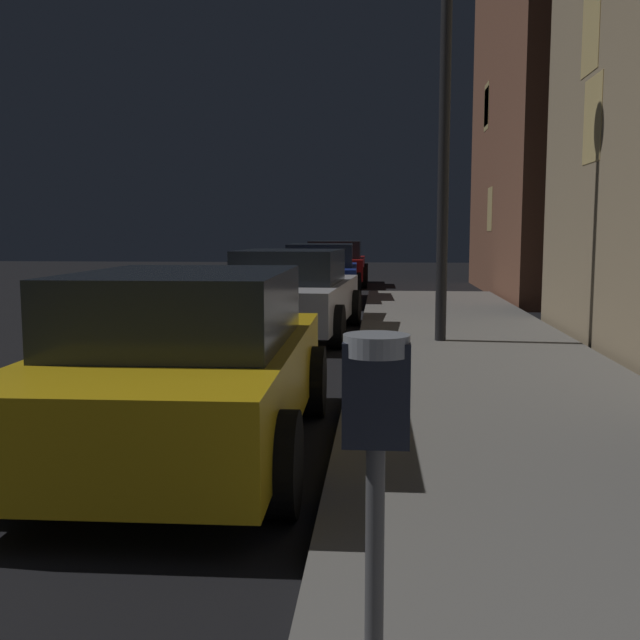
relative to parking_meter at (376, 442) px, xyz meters
The scene contains 6 objects.
parking_meter is the anchor object (origin of this frame).
car_yellow_cab 3.82m from the parking_meter, 113.03° to the left, with size 2.03×4.08×1.43m.
car_silver 10.34m from the parking_meter, 98.29° to the left, with size 2.23×4.57×1.43m.
car_blue 16.25m from the parking_meter, 95.25° to the left, with size 2.08×4.22×1.43m.
car_red 21.89m from the parking_meter, 93.90° to the left, with size 2.10×4.08×1.43m.
street_lamp 9.29m from the parking_meter, 84.34° to the left, with size 0.44×0.44×5.89m.
Camera 1 is at (4.35, -1.97, 1.73)m, focal length 41.76 mm.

